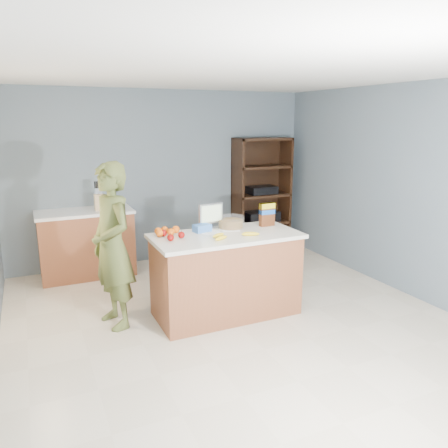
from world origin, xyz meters
name	(u,v)px	position (x,y,z in m)	size (l,w,h in m)	color
floor	(238,325)	(0.00, 0.00, 0.00)	(4.50, 5.00, 0.02)	beige
walls	(239,165)	(0.00, 0.00, 1.65)	(4.52, 5.02, 2.51)	slate
counter_peninsula	(226,278)	(0.00, 0.30, 0.42)	(1.56, 0.76, 0.90)	brown
back_cabinet	(87,243)	(-1.20, 2.20, 0.45)	(1.24, 0.62, 0.90)	brown
shelving_unit	(260,197)	(1.55, 2.35, 0.86)	(0.90, 0.40, 1.80)	black
person	(112,246)	(-1.14, 0.55, 0.84)	(0.61, 0.40, 1.68)	#4F5829
knife_block	(99,202)	(-1.01, 2.12, 1.02)	(0.12, 0.10, 0.31)	tan
envelopes	(221,231)	(0.00, 0.42, 0.90)	(0.45, 0.19, 0.00)	white
bananas	(235,235)	(0.04, 0.16, 0.92)	(0.53, 0.22, 0.04)	yellow
apples	(172,235)	(-0.57, 0.37, 0.94)	(0.21, 0.27, 0.07)	maroon
oranges	(166,231)	(-0.58, 0.54, 0.94)	(0.28, 0.19, 0.08)	orange
blue_carton	(202,228)	(-0.19, 0.50, 0.94)	(0.18, 0.12, 0.08)	blue
salad_bowl	(231,223)	(0.17, 0.54, 0.96)	(0.30, 0.30, 0.13)	#267219
tv	(211,214)	(-0.05, 0.60, 1.06)	(0.28, 0.12, 0.28)	silver
cereal_box	(267,213)	(0.58, 0.44, 1.05)	(0.18, 0.07, 0.26)	#592B14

